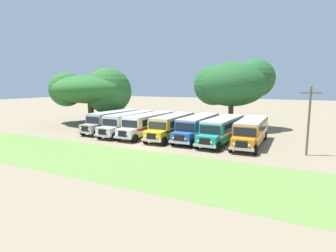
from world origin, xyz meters
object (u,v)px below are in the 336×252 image
object	(u,v)px
parked_bus_slot_0	(114,120)
utility_pole	(309,119)
parked_bus_slot_6	(251,130)
parked_bus_slot_3	(172,125)
parked_bus_slot_4	(198,126)
parked_bus_slot_1	(129,122)
secondary_tree	(95,90)
parked_bus_slot_5	(223,129)
parked_bus_slot_2	(149,123)
broad_shade_tree	(233,83)

from	to	relation	value
parked_bus_slot_0	utility_pole	world-z (taller)	utility_pole
parked_bus_slot_6	utility_pole	world-z (taller)	utility_pole
parked_bus_slot_3	utility_pole	world-z (taller)	utility_pole
parked_bus_slot_0	utility_pole	bearing A→B (deg)	84.25
parked_bus_slot_0	parked_bus_slot_4	size ratio (longest dim) A/B	1.00
parked_bus_slot_0	parked_bus_slot_1	bearing A→B (deg)	77.21
parked_bus_slot_4	secondary_tree	distance (m)	22.44
parked_bus_slot_3	secondary_tree	world-z (taller)	secondary_tree
parked_bus_slot_0	secondary_tree	distance (m)	10.70
parked_bus_slot_4	parked_bus_slot_5	size ratio (longest dim) A/B	1.00
parked_bus_slot_4	utility_pole	distance (m)	12.64
parked_bus_slot_2	parked_bus_slot_3	bearing A→B (deg)	93.40
parked_bus_slot_1	broad_shade_tree	distance (m)	16.77
parked_bus_slot_2	parked_bus_slot_6	distance (m)	13.22
utility_pole	broad_shade_tree	bearing A→B (deg)	128.43
parked_bus_slot_5	utility_pole	size ratio (longest dim) A/B	1.67
parked_bus_slot_0	utility_pole	size ratio (longest dim) A/B	1.66
parked_bus_slot_4	parked_bus_slot_6	world-z (taller)	same
parked_bus_slot_4	parked_bus_slot_3	bearing A→B (deg)	-82.73
parked_bus_slot_3	parked_bus_slot_4	xyz separation A→B (m)	(3.31, 0.47, 0.00)
parked_bus_slot_2	broad_shade_tree	world-z (taller)	broad_shade_tree
parked_bus_slot_2	parked_bus_slot_3	distance (m)	3.45
parked_bus_slot_2	parked_bus_slot_4	distance (m)	6.78
parked_bus_slot_3	secondary_tree	size ratio (longest dim) A/B	0.77
parked_bus_slot_0	parked_bus_slot_5	world-z (taller)	same
parked_bus_slot_5	secondary_tree	world-z (taller)	secondary_tree
parked_bus_slot_3	secondary_tree	distance (m)	19.47
parked_bus_slot_1	broad_shade_tree	xyz separation A→B (m)	(11.25, 11.25, 5.31)
parked_bus_slot_3	parked_bus_slot_6	xyz separation A→B (m)	(9.77, 0.32, 0.00)
parked_bus_slot_1	broad_shade_tree	world-z (taller)	broad_shade_tree
parked_bus_slot_0	parked_bus_slot_5	size ratio (longest dim) A/B	1.00
parked_bus_slot_3	parked_bus_slot_5	world-z (taller)	same
parked_bus_slot_3	parked_bus_slot_5	distance (m)	6.53
parked_bus_slot_1	parked_bus_slot_6	size ratio (longest dim) A/B	1.00
parked_bus_slot_0	parked_bus_slot_3	world-z (taller)	same
parked_bus_slot_3	utility_pole	size ratio (longest dim) A/B	1.67
broad_shade_tree	parked_bus_slot_2	bearing A→B (deg)	-126.35
parked_bus_slot_4	utility_pole	xyz separation A→B (m)	(12.15, -2.93, 1.92)
parked_bus_slot_5	parked_bus_slot_1	bearing A→B (deg)	-86.91
parked_bus_slot_6	broad_shade_tree	world-z (taller)	broad_shade_tree
parked_bus_slot_6	utility_pole	size ratio (longest dim) A/B	1.67
parked_bus_slot_0	parked_bus_slot_2	distance (m)	6.44
parked_bus_slot_4	secondary_tree	xyz separation A→B (m)	(-21.32, 5.60, 4.20)
parked_bus_slot_0	broad_shade_tree	world-z (taller)	broad_shade_tree
parked_bus_slot_5	utility_pole	world-z (taller)	utility_pole
secondary_tree	parked_bus_slot_3	bearing A→B (deg)	-18.65
broad_shade_tree	parked_bus_slot_3	bearing A→B (deg)	-113.45
parked_bus_slot_1	parked_bus_slot_6	world-z (taller)	same
parked_bus_slot_5	secondary_tree	distance (m)	25.62
parked_bus_slot_0	parked_bus_slot_1	xyz separation A→B (m)	(3.37, -0.83, 0.00)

